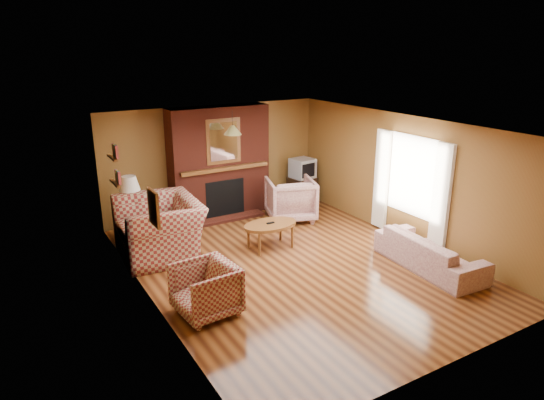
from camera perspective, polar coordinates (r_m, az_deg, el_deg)
floor at (r=8.49m, az=2.61°, el=-7.54°), size 6.50×6.50×0.00m
ceiling at (r=7.77m, az=2.86°, el=8.66°), size 6.50×6.50×0.00m
wall_back at (r=10.81m, az=-6.78°, el=4.72°), size 6.50×0.00×6.50m
wall_front at (r=5.81m, az=20.76°, el=-8.25°), size 6.50×0.00×6.50m
wall_left at (r=7.06m, az=-14.52°, el=-2.96°), size 0.00×6.50×6.50m
wall_right at (r=9.60m, az=15.32°, el=2.51°), size 0.00×6.50×6.50m
fireplace at (r=10.58m, az=-6.19°, el=4.35°), size 2.20×0.82×2.40m
window_right at (r=9.45m, az=15.94°, el=1.76°), size 0.10×1.85×2.00m
bookshelf at (r=8.71m, az=-18.00°, el=3.89°), size 0.09×0.55×0.71m
botanical_print at (r=6.68m, az=-13.74°, el=-0.91°), size 0.05×0.40×0.50m
pendant_light at (r=9.81m, az=-4.66°, el=8.20°), size 0.36×0.36×0.48m
plaid_loveseat at (r=8.90m, az=-13.12°, el=-3.22°), size 1.48×1.66×1.02m
plaid_armchair at (r=6.94m, az=-7.82°, el=-10.43°), size 0.88×0.86×0.75m
floral_sofa at (r=8.66m, az=18.06°, el=-5.82°), size 0.92×2.05×0.58m
floral_armchair at (r=10.44m, az=2.19°, el=0.10°), size 1.24×1.26×0.91m
coffee_table at (r=8.97m, az=-0.19°, el=-3.08°), size 1.05×0.65×0.50m
side_table at (r=9.68m, az=-16.04°, el=-2.87°), size 0.53×0.53×0.65m
table_lamp at (r=9.47m, az=-16.39°, el=1.02°), size 0.39×0.39×0.65m
tv_stand at (r=11.62m, az=3.55°, el=1.20°), size 0.61×0.56×0.62m
crt_tv at (r=11.48m, az=3.62°, el=3.76°), size 0.55×0.55×0.45m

